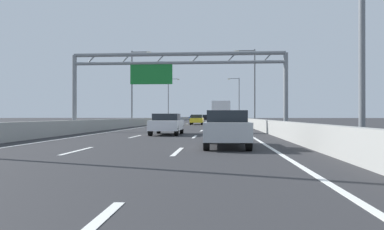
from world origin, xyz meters
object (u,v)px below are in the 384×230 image
streetlamp_right_mid (253,82)px  streetlamp_right_far (238,97)px  sign_gantry (175,71)px  black_car (205,118)px  box_truck (221,112)px  green_car (201,117)px  streetlamp_left_far (169,97)px  silver_car (227,128)px  streetlamp_left_mid (134,83)px  yellow_car (197,120)px  white_car (167,124)px  blue_car (193,118)px

streetlamp_right_mid → streetlamp_right_far: size_ratio=1.00×
sign_gantry → streetlamp_right_far: 50.58m
black_car → box_truck: bearing=-84.0°
streetlamp_right_far → green_car: (-10.89, 60.53, -4.65)m
sign_gantry → streetlamp_left_far: 50.50m
sign_gantry → streetlamp_left_far: size_ratio=1.82×
silver_car → black_car: 71.90m
streetlamp_left_mid → green_car: size_ratio=2.31×
streetlamp_left_far → sign_gantry: bearing=-81.8°
streetlamp_left_far → box_truck: 29.20m
streetlamp_left_mid → green_car: streetlamp_left_mid is taller
sign_gantry → streetlamp_left_far: bearing=98.2°
yellow_car → silver_car: bearing=-84.8°
white_car → box_truck: 28.25m
yellow_car → black_car: black_car is taller
box_truck → yellow_car: bearing=-178.6°
white_car → yellow_car: (0.36, 27.89, 0.00)m
sign_gantry → blue_car: sign_gantry is taller
streetlamp_left_mid → streetlamp_left_far: bearing=90.0°
streetlamp_left_mid → silver_car: streetlamp_left_mid is taller
streetlamp_left_mid → black_car: 42.22m
streetlamp_right_mid → streetlamp_left_far: same height
streetlamp_right_far → green_car: bearing=100.2°
sign_gantry → white_car: (0.07, -4.78, -4.14)m
green_car → box_truck: size_ratio=0.51×
sign_gantry → streetlamp_left_far: (-7.19, 49.98, 0.52)m
streetlamp_left_far → black_car: size_ratio=2.12×
streetlamp_right_far → streetlamp_left_far: bearing=180.0°
streetlamp_left_mid → green_car: bearing=87.5°
box_truck → silver_car: bearing=-90.1°
streetlamp_left_far → black_car: (7.43, 7.76, -4.61)m
streetlamp_left_mid → blue_car: (4.07, 50.66, -4.68)m
green_car → streetlamp_right_far: bearing=-79.8°
streetlamp_right_mid → black_car: size_ratio=2.12×
streetlamp_left_far → green_car: (4.04, 60.53, -4.65)m
black_car → streetlamp_right_mid: bearing=-79.7°
white_car → yellow_car: size_ratio=0.93×
streetlamp_right_far → black_car: 11.74m
white_car → yellow_car: yellow_car is taller
sign_gantry → streetlamp_left_mid: size_ratio=1.82×
green_car → sign_gantry: bearing=-88.4°
blue_car → green_car: 43.41m
sign_gantry → silver_car: sign_gantry is taller
box_truck → sign_gantry: bearing=-99.4°
streetlamp_right_mid → silver_car: 31.10m
white_car → box_truck: box_truck is taller
streetlamp_right_far → yellow_car: streetlamp_right_far is taller
streetlamp_left_far → yellow_car: (7.63, -26.87, -4.66)m
sign_gantry → streetlamp_right_far: (7.74, 49.98, 0.52)m
streetlamp_left_far → blue_car: (4.07, 17.12, -4.68)m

